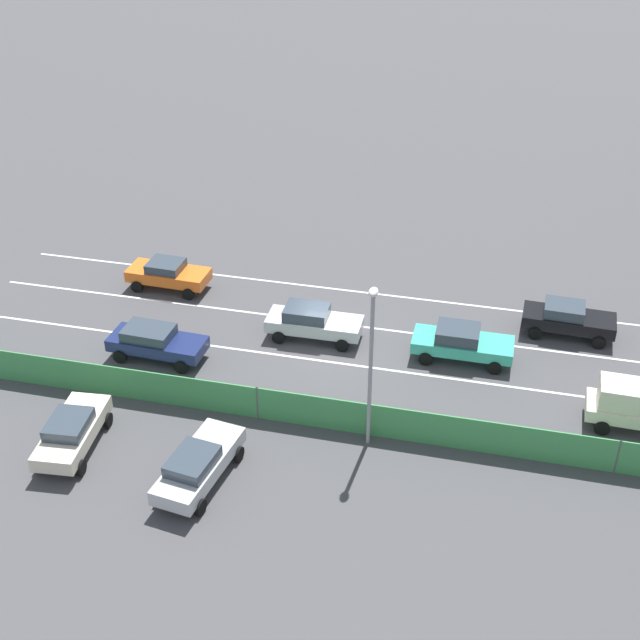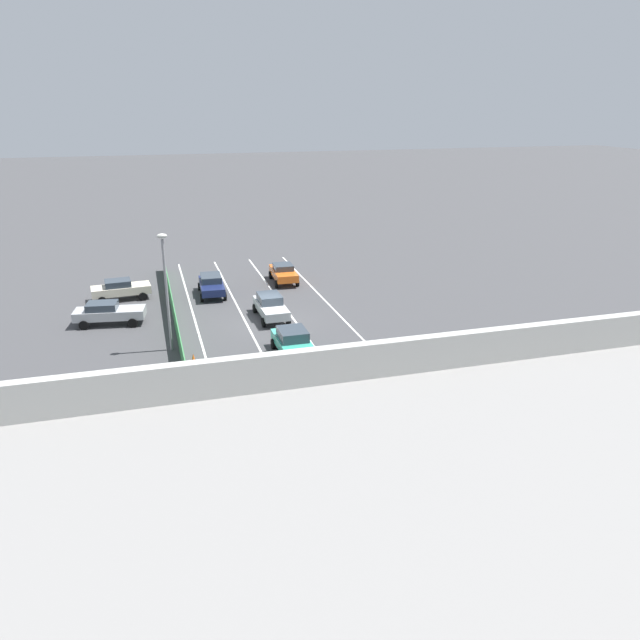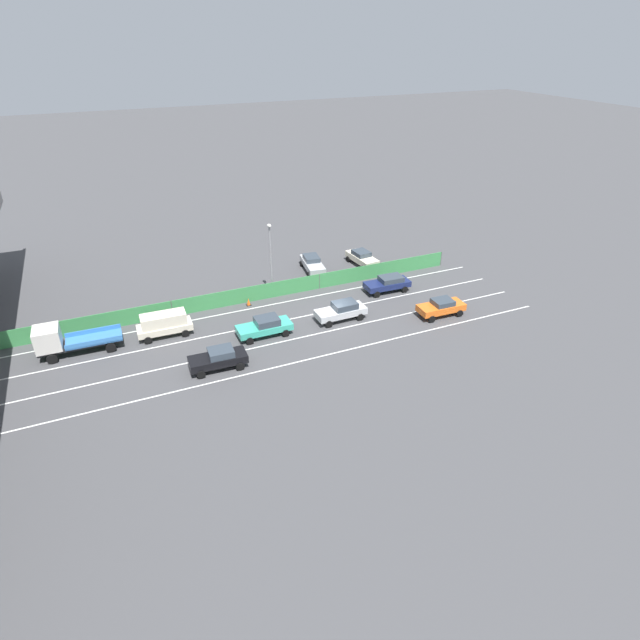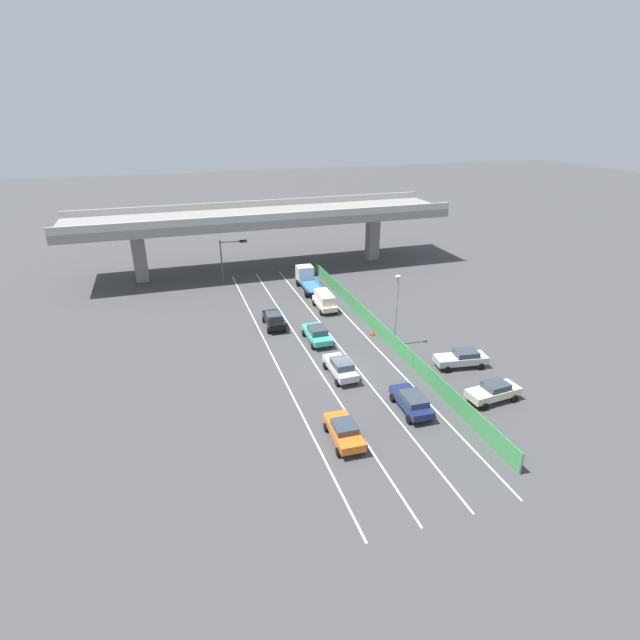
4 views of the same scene
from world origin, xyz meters
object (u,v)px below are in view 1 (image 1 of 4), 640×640
at_px(parked_sedan_cream, 72,431).
at_px(street_lamp, 371,353).
at_px(traffic_cone, 439,429).
at_px(car_taxi_orange, 168,273).
at_px(car_sedan_silver, 312,321).
at_px(car_taxi_teal, 461,342).
at_px(parked_wagon_silver, 198,465).
at_px(car_sedan_navy, 155,341).
at_px(car_sedan_black, 568,318).

bearing_deg(parked_sedan_cream, street_lamp, 105.21).
bearing_deg(traffic_cone, street_lamp, -68.39).
xyz_separation_m(car_taxi_orange, car_sedan_silver, (2.92, 8.64, 0.05)).
height_order(car_taxi_teal, parked_sedan_cream, car_taxi_teal).
height_order(parked_sedan_cream, street_lamp, street_lamp).
bearing_deg(parked_wagon_silver, car_taxi_teal, 140.45).
bearing_deg(traffic_cone, car_sedan_navy, -101.09).
relative_size(car_sedan_black, parked_sedan_cream, 0.99).
height_order(car_sedan_silver, traffic_cone, car_sedan_silver).
bearing_deg(parked_wagon_silver, traffic_cone, 119.72).
bearing_deg(car_sedan_silver, car_taxi_orange, -108.68).
relative_size(car_sedan_black, car_sedan_navy, 0.97).
bearing_deg(car_sedan_silver, car_taxi_teal, 89.11).
bearing_deg(car_sedan_black, car_taxi_orange, -89.30).
bearing_deg(car_taxi_orange, car_sedan_navy, 16.97).
bearing_deg(car_sedan_silver, traffic_cone, 48.74).
relative_size(parked_sedan_cream, traffic_cone, 6.24).
height_order(car_taxi_teal, parked_wagon_silver, car_taxi_teal).
bearing_deg(car_sedan_black, parked_sedan_cream, -55.35).
relative_size(parked_wagon_silver, traffic_cone, 6.72).
distance_m(car_sedan_silver, street_lamp, 8.92).
xyz_separation_m(car_sedan_black, car_taxi_teal, (3.28, -4.83, -0.01)).
relative_size(parked_sedan_cream, parked_wagon_silver, 0.93).
xyz_separation_m(car_taxi_teal, car_taxi_orange, (-3.03, -15.80, -0.03)).
bearing_deg(car_sedan_black, car_sedan_navy, -70.77).
relative_size(car_sedan_black, car_taxi_teal, 0.96).
height_order(car_taxi_orange, street_lamp, street_lamp).
bearing_deg(car_taxi_orange, street_lamp, 51.77).
xyz_separation_m(car_sedan_black, parked_wagon_silver, (14.12, -13.78, -0.02)).
xyz_separation_m(car_taxi_orange, traffic_cone, (8.94, 15.50, -0.52)).
relative_size(parked_wagon_silver, street_lamp, 0.67).
bearing_deg(car_taxi_orange, car_taxi_teal, 79.15).
distance_m(car_taxi_teal, car_taxi_orange, 16.09).
relative_size(car_sedan_navy, car_taxi_orange, 1.05).
bearing_deg(car_taxi_teal, car_sedan_navy, -76.85).
relative_size(car_sedan_navy, traffic_cone, 6.35).
height_order(car_sedan_navy, parked_wagon_silver, parked_wagon_silver).
bearing_deg(street_lamp, car_taxi_orange, -128.23).
xyz_separation_m(car_sedan_silver, parked_wagon_silver, (10.95, -1.78, -0.03)).
xyz_separation_m(car_sedan_navy, traffic_cone, (2.66, 13.58, -0.54)).
xyz_separation_m(car_sedan_navy, car_taxi_teal, (-3.25, 13.89, 0.01)).
bearing_deg(parked_wagon_silver, car_taxi_orange, -153.72).
relative_size(car_taxi_teal, street_lamp, 0.64).
relative_size(car_taxi_teal, parked_sedan_cream, 1.03).
xyz_separation_m(car_sedan_navy, car_sedan_silver, (-3.36, 6.72, 0.03)).
bearing_deg(parked_wagon_silver, car_sedan_navy, -146.98).
relative_size(car_sedan_navy, parked_sedan_cream, 1.02).
distance_m(car_sedan_black, parked_wagon_silver, 19.73).
relative_size(car_sedan_black, parked_wagon_silver, 0.92).
bearing_deg(car_sedan_silver, car_sedan_navy, -63.46).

